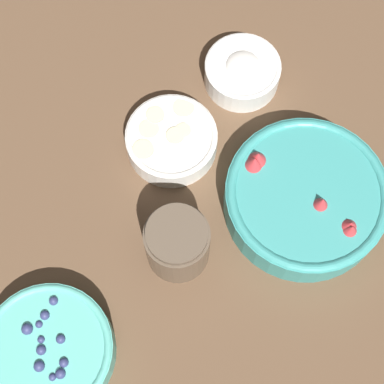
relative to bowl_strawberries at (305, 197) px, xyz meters
The scene contains 6 objects.
ground_plane 0.25m from the bowl_strawberries, 159.50° to the left, with size 4.00×4.00×0.00m, color brown.
bowl_strawberries is the anchor object (origin of this frame).
bowl_blueberries 0.43m from the bowl_strawberries, behind, with size 0.18×0.18×0.05m.
bowl_bananas 0.22m from the bowl_strawberries, 126.34° to the left, with size 0.14×0.14×0.04m.
bowl_cream 0.24m from the bowl_strawberries, 84.35° to the left, with size 0.12×0.12×0.06m.
jar_chocolate 0.20m from the bowl_strawberries, behind, with size 0.09×0.09×0.10m.
Camera 1 is at (-0.06, -0.29, 0.93)m, focal length 60.00 mm.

